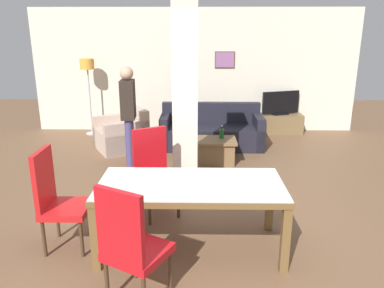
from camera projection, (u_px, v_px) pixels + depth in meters
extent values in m
plane|color=brown|center=(191.00, 247.00, 3.97)|extent=(18.00, 18.00, 0.00)
cube|color=beige|center=(195.00, 71.00, 8.36)|extent=(7.20, 0.06, 2.70)
cube|color=brown|center=(225.00, 60.00, 8.23)|extent=(0.44, 0.02, 0.36)
cube|color=#8C598C|center=(225.00, 60.00, 8.22)|extent=(0.40, 0.01, 0.32)
cube|color=beige|center=(185.00, 96.00, 5.07)|extent=(0.34, 0.32, 2.70)
cube|color=brown|center=(190.00, 205.00, 3.37)|extent=(1.88, 0.06, 0.06)
cube|color=brown|center=(191.00, 172.00, 4.16)|extent=(1.88, 0.06, 0.06)
cube|color=brown|center=(101.00, 186.00, 3.78)|extent=(0.06, 0.77, 0.06)
cube|color=brown|center=(281.00, 187.00, 3.75)|extent=(0.06, 0.77, 0.06)
cube|color=silver|center=(191.00, 183.00, 3.76)|extent=(1.86, 0.87, 0.01)
cube|color=brown|center=(95.00, 238.00, 3.51)|extent=(0.08, 0.08, 0.66)
cube|color=brown|center=(285.00, 240.00, 3.48)|extent=(0.08, 0.08, 0.66)
cube|color=brown|center=(113.00, 202.00, 4.26)|extent=(0.08, 0.08, 0.66)
cube|color=brown|center=(270.00, 203.00, 4.24)|extent=(0.08, 0.08, 0.66)
cube|color=red|center=(67.00, 209.00, 3.86)|extent=(0.46, 0.46, 0.07)
cube|color=red|center=(43.00, 179.00, 3.77)|extent=(0.05, 0.44, 0.60)
cylinder|color=#432F1E|center=(92.00, 221.00, 4.11)|extent=(0.04, 0.04, 0.40)
cylinder|color=#432F1E|center=(82.00, 239.00, 3.74)|extent=(0.04, 0.04, 0.40)
cylinder|color=#432F1E|center=(58.00, 220.00, 4.11)|extent=(0.04, 0.04, 0.40)
cylinder|color=#432F1E|center=(44.00, 239.00, 3.75)|extent=(0.04, 0.04, 0.40)
cube|color=red|center=(138.00, 252.00, 3.10)|extent=(0.62, 0.62, 0.07)
cube|color=red|center=(120.00, 227.00, 2.84)|extent=(0.41, 0.25, 0.60)
cylinder|color=#432F1E|center=(135.00, 258.00, 3.42)|extent=(0.04, 0.04, 0.40)
cylinder|color=#432F1E|center=(170.00, 271.00, 3.24)|extent=(0.04, 0.04, 0.40)
cylinder|color=#432F1E|center=(107.00, 282.00, 3.10)|extent=(0.04, 0.04, 0.40)
cube|color=red|center=(157.00, 182.00, 4.55)|extent=(0.63, 0.63, 0.07)
cube|color=red|center=(150.00, 151.00, 4.63)|extent=(0.40, 0.26, 0.60)
cylinder|color=#432F1E|center=(178.00, 202.00, 4.55)|extent=(0.04, 0.04, 0.40)
cylinder|color=#432F1E|center=(149.00, 209.00, 4.37)|extent=(0.04, 0.04, 0.40)
cylinder|color=#432F1E|center=(165.00, 191.00, 4.87)|extent=(0.04, 0.04, 0.40)
cylinder|color=#432F1E|center=(138.00, 197.00, 4.69)|extent=(0.04, 0.04, 0.40)
cube|color=black|center=(211.00, 136.00, 7.38)|extent=(1.98, 0.89, 0.42)
cube|color=black|center=(211.00, 112.00, 7.60)|extent=(1.98, 0.18, 0.40)
cube|color=black|center=(258.00, 131.00, 7.34)|extent=(0.16, 0.89, 0.64)
cube|color=black|center=(165.00, 131.00, 7.37)|extent=(0.16, 0.89, 0.64)
cube|color=#C2A998|center=(121.00, 139.00, 7.21)|extent=(1.18, 1.20, 0.40)
cube|color=#C2A998|center=(137.00, 117.00, 7.25)|extent=(0.60, 0.87, 0.39)
cube|color=#C2A998|center=(127.00, 139.00, 6.87)|extent=(0.81, 0.54, 0.62)
cube|color=#C2A998|center=(115.00, 130.00, 7.50)|extent=(0.81, 0.54, 0.62)
cube|color=brown|center=(214.00, 140.00, 6.42)|extent=(0.75, 0.57, 0.04)
cube|color=brown|center=(214.00, 152.00, 6.48)|extent=(0.67, 0.49, 0.38)
cylinder|color=#194C23|center=(222.00, 134.00, 6.46)|extent=(0.08, 0.08, 0.16)
cylinder|color=#194C23|center=(222.00, 128.00, 6.43)|extent=(0.03, 0.03, 0.06)
cylinder|color=#B7B7BC|center=(222.00, 126.00, 6.42)|extent=(0.04, 0.04, 0.01)
cube|color=brown|center=(279.00, 124.00, 8.39)|extent=(1.01, 0.40, 0.43)
cube|color=black|center=(280.00, 114.00, 8.32)|extent=(0.40, 0.31, 0.03)
cube|color=black|center=(281.00, 102.00, 8.25)|extent=(0.86, 0.35, 0.49)
cylinder|color=#B7B7BC|center=(93.00, 133.00, 8.37)|extent=(0.27, 0.27, 0.02)
cylinder|color=#B7B7BC|center=(90.00, 102.00, 8.16)|extent=(0.04, 0.04, 1.41)
cylinder|color=#F29E38|center=(87.00, 64.00, 7.93)|extent=(0.30, 0.30, 0.22)
cylinder|color=#423C6E|center=(130.00, 140.00, 6.43)|extent=(0.13, 0.13, 0.80)
cylinder|color=#423C6E|center=(129.00, 143.00, 6.27)|extent=(0.13, 0.13, 0.80)
cube|color=black|center=(128.00, 100.00, 6.15)|extent=(0.24, 0.39, 0.64)
sphere|color=tan|center=(127.00, 73.00, 6.02)|extent=(0.22, 0.22, 0.22)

